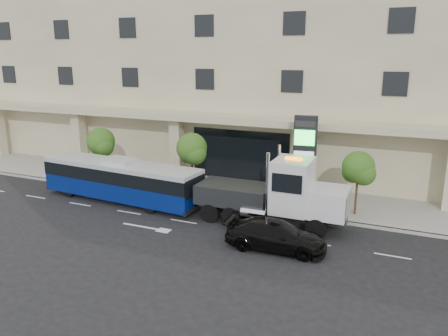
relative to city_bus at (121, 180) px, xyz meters
The scene contains 11 objects.
ground 5.98m from the city_bus, ahead, with size 120.00×120.00×0.00m, color black.
sidewalk 7.64m from the city_bus, 39.61° to the left, with size 120.00×6.00×0.15m, color gray.
curb 6.22m from the city_bus, 17.11° to the left, with size 120.00×0.30×0.15m, color gray.
convention_center 18.31m from the city_bus, 69.20° to the left, with size 60.00×17.60×20.00m.
tree_left 5.61m from the city_bus, 141.28° to the left, with size 2.27×2.20×4.22m.
tree_mid 5.36m from the city_bus, 41.56° to the left, with size 2.28×2.20×4.38m.
tree_right 15.74m from the city_bus, 12.42° to the left, with size 2.10×2.00×4.04m.
city_bus is the anchor object (origin of this frame).
tow_truck 11.14m from the city_bus, ahead, with size 10.19×2.65×4.65m.
black_sedan 12.50m from the city_bus, 15.02° to the right, with size 2.15×5.30×1.54m, color black.
signage_pylon 12.53m from the city_bus, 18.51° to the left, with size 1.54×0.72×5.95m.
Camera 1 is at (12.09, -23.49, 9.96)m, focal length 35.00 mm.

